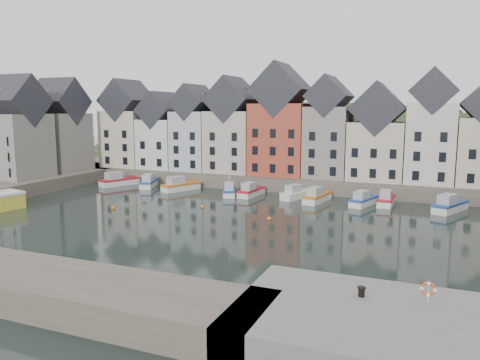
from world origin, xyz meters
The scene contains 19 objects.
ground centered at (0.00, 0.00, 0.00)m, with size 260.00×260.00×0.00m, color black.
far_quay centered at (0.00, 30.00, 1.00)m, with size 90.00×16.00×2.00m, color #52483E.
near_quay centered at (22.00, -20.00, 1.00)m, with size 18.00×10.00×2.00m, color #60605E.
hillside centered at (0.02, 56.00, -17.96)m, with size 153.60×70.40×64.00m.
far_terrace centered at (3.21, 28.00, 8.88)m, with size 72.37×8.16×17.78m.
left_terrace centered at (-36.00, 13.50, 8.88)m, with size 7.65×17.00×15.69m.
mooring_buoys centered at (-4.00, 5.33, 0.15)m, with size 20.50×5.50×0.50m.
boat_a centered at (-24.81, 18.52, 0.75)m, with size 4.42×6.85×2.52m.
boat_b centered at (-19.31, 19.22, 0.69)m, with size 3.80×6.34×2.33m.
boat_c centered at (-13.02, 18.14, 0.73)m, with size 4.36×6.68×2.46m.
boat_d centered at (-4.35, 17.34, 0.70)m, with size 3.80×5.88×10.79m.
boat_e centered at (-1.23, 18.04, 0.67)m, with size 2.35×6.03×2.26m.
boat_f centered at (5.41, 18.62, 0.67)m, with size 3.85×6.10×2.24m.
boat_g centered at (8.61, 17.33, 0.70)m, with size 2.92×6.38×2.36m.
boat_h centered at (14.77, 17.43, 0.66)m, with size 3.36×6.06×2.22m.
boat_i centered at (17.47, 18.97, 0.67)m, with size 1.94×5.91×2.26m.
boat_j centered at (25.07, 17.55, 0.74)m, with size 4.54×6.71×2.48m.
mooring_bollard centered at (19.41, -18.20, 2.31)m, with size 0.48×0.48×0.56m.
life_ring_post centered at (22.90, -17.96, 2.86)m, with size 0.80×0.17×1.30m.
Camera 1 is at (22.61, -44.10, 12.54)m, focal length 35.00 mm.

